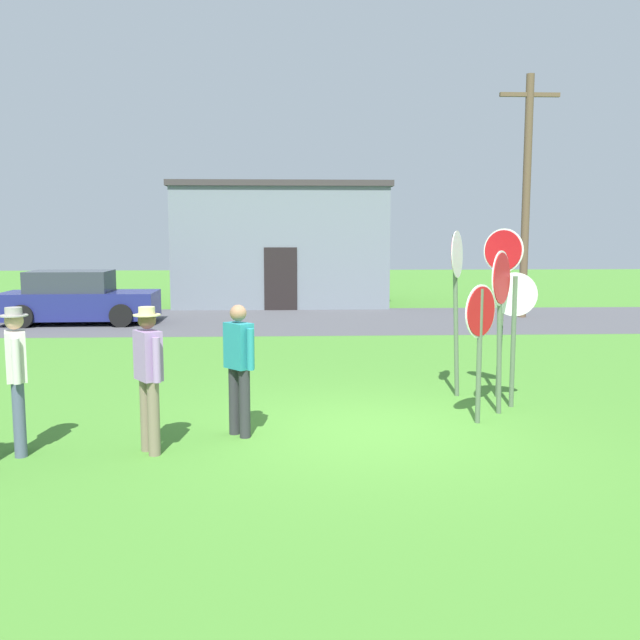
{
  "coord_description": "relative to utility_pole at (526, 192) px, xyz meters",
  "views": [
    {
      "loc": [
        -1.01,
        -8.94,
        2.59
      ],
      "look_at": [
        -0.53,
        1.37,
        1.3
      ],
      "focal_mm": 39.4,
      "sensor_mm": 36.0,
      "label": 1
    }
  ],
  "objects": [
    {
      "name": "building_background",
      "position": [
        -7.44,
        4.73,
        -1.64
      ],
      "size": [
        7.55,
        4.97,
        4.32
      ],
      "color": "slate",
      "rests_on": "ground"
    },
    {
      "name": "stop_sign_nearest",
      "position": [
        -4.62,
        -11.88,
        -2.51
      ],
      "size": [
        0.54,
        0.5,
        1.9
      ],
      "color": "#51664C",
      "rests_on": "ground"
    },
    {
      "name": "person_in_blue",
      "position": [
        -10.36,
        -12.99,
        -2.82
      ],
      "size": [
        0.34,
        0.54,
        1.74
      ],
      "color": "#4C5670",
      "rests_on": "ground"
    },
    {
      "name": "stop_sign_low_front",
      "position": [
        -3.88,
        -11.02,
        -2.45
      ],
      "size": [
        0.62,
        0.22,
        2.01
      ],
      "color": "#51664C",
      "rests_on": "ground"
    },
    {
      "name": "parked_car_on_street",
      "position": [
        -13.21,
        -0.87,
        -3.11
      ],
      "size": [
        4.34,
        2.1,
        1.51
      ],
      "color": "navy",
      "rests_on": "ground"
    },
    {
      "name": "street_asphalt",
      "position": [
        -6.21,
        -0.47,
        -3.8
      ],
      "size": [
        60.0,
        6.4,
        0.01
      ],
      "primitive_type": "cube",
      "color": "#4C4C51",
      "rests_on": "ground"
    },
    {
      "name": "person_near_signs",
      "position": [
        -7.83,
        -12.35,
        -2.85
      ],
      "size": [
        0.41,
        0.45,
        1.69
      ],
      "color": "#2D2D33",
      "rests_on": "ground"
    },
    {
      "name": "stop_sign_rear_left",
      "position": [
        -4.2,
        -11.38,
        -2.2
      ],
      "size": [
        0.47,
        0.66,
        2.34
      ],
      "color": "#51664C",
      "rests_on": "ground"
    },
    {
      "name": "stop_sign_center_cluster",
      "position": [
        -3.86,
        -10.35,
        -2.02
      ],
      "size": [
        0.5,
        0.51,
        2.65
      ],
      "color": "#51664C",
      "rests_on": "ground"
    },
    {
      "name": "ground_plane",
      "position": [
        -6.21,
        -12.19,
        -3.8
      ],
      "size": [
        80.0,
        80.0,
        0.0
      ],
      "primitive_type": "plane",
      "color": "#47842D"
    },
    {
      "name": "person_with_sunhat",
      "position": [
        -8.84,
        -13.01,
        -2.82
      ],
      "size": [
        0.38,
        0.49,
        1.74
      ],
      "color": "#7A6B56",
      "rests_on": "ground"
    },
    {
      "name": "utility_pole",
      "position": [
        0.0,
        0.0,
        0.0
      ],
      "size": [
        1.8,
        0.24,
        7.25
      ],
      "color": "brown",
      "rests_on": "ground"
    },
    {
      "name": "stop_sign_rear_right",
      "position": [
        -4.56,
        -10.26,
        -2.02
      ],
      "size": [
        0.36,
        0.68,
        2.62
      ],
      "color": "#51664C",
      "rests_on": "ground"
    }
  ]
}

